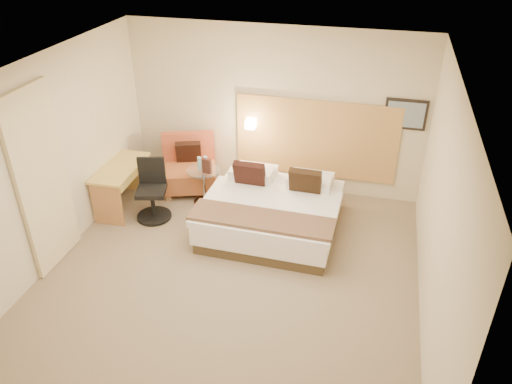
% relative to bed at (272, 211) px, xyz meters
% --- Properties ---
extents(floor, '(4.80, 5.00, 0.02)m').
position_rel_bed_xyz_m(floor, '(-0.29, -1.19, -0.32)').
color(floor, '#816E57').
rests_on(floor, ground).
extents(ceiling, '(4.80, 5.00, 0.02)m').
position_rel_bed_xyz_m(ceiling, '(-0.29, -1.19, 2.40)').
color(ceiling, white).
rests_on(ceiling, floor).
extents(wall_back, '(4.80, 0.02, 2.70)m').
position_rel_bed_xyz_m(wall_back, '(-0.29, 1.32, 1.04)').
color(wall_back, beige).
rests_on(wall_back, floor).
extents(wall_front, '(4.80, 0.02, 2.70)m').
position_rel_bed_xyz_m(wall_front, '(-0.29, -3.70, 1.04)').
color(wall_front, beige).
rests_on(wall_front, floor).
extents(wall_left, '(0.02, 5.00, 2.70)m').
position_rel_bed_xyz_m(wall_left, '(-2.70, -1.19, 1.04)').
color(wall_left, beige).
rests_on(wall_left, floor).
extents(wall_right, '(0.02, 5.00, 2.70)m').
position_rel_bed_xyz_m(wall_right, '(2.12, -1.19, 1.04)').
color(wall_right, beige).
rests_on(wall_right, floor).
extents(headboard_panel, '(2.60, 0.04, 1.30)m').
position_rel_bed_xyz_m(headboard_panel, '(0.41, 1.28, 0.64)').
color(headboard_panel, tan).
rests_on(headboard_panel, wall_back).
extents(art_frame, '(0.62, 0.03, 0.47)m').
position_rel_bed_xyz_m(art_frame, '(1.73, 1.29, 1.19)').
color(art_frame, black).
rests_on(art_frame, wall_back).
extents(art_canvas, '(0.54, 0.01, 0.39)m').
position_rel_bed_xyz_m(art_canvas, '(1.73, 1.27, 1.19)').
color(art_canvas, '#758DA2').
rests_on(art_canvas, wall_back).
extents(lamp_arm, '(0.02, 0.12, 0.02)m').
position_rel_bed_xyz_m(lamp_arm, '(-0.64, 1.23, 0.84)').
color(lamp_arm, white).
rests_on(lamp_arm, wall_back).
extents(lamp_shade, '(0.15, 0.15, 0.15)m').
position_rel_bed_xyz_m(lamp_shade, '(-0.64, 1.17, 0.84)').
color(lamp_shade, '#FFEDC6').
rests_on(lamp_shade, wall_back).
extents(curtain, '(0.06, 0.90, 2.42)m').
position_rel_bed_xyz_m(curtain, '(-2.65, -1.44, 0.91)').
color(curtain, beige).
rests_on(curtain, wall_left).
extents(bottle_a, '(0.07, 0.07, 0.21)m').
position_rel_bed_xyz_m(bottle_a, '(-1.29, 0.46, 0.39)').
color(bottle_a, '#99D5ED').
rests_on(bottle_a, side_table).
extents(bottle_b, '(0.07, 0.07, 0.21)m').
position_rel_bed_xyz_m(bottle_b, '(-1.20, 0.51, 0.39)').
color(bottle_b, '#8BB9D7').
rests_on(bottle_b, side_table).
extents(menu_folder, '(0.14, 0.07, 0.23)m').
position_rel_bed_xyz_m(menu_folder, '(-1.14, 0.38, 0.40)').
color(menu_folder, '#351B16').
rests_on(menu_folder, side_table).
extents(bed, '(1.98, 1.91, 0.94)m').
position_rel_bed_xyz_m(bed, '(0.00, 0.00, 0.00)').
color(bed, '#453722').
rests_on(bed, floor).
extents(lounge_chair, '(1.08, 1.01, 0.92)m').
position_rel_bed_xyz_m(lounge_chair, '(-1.63, 0.83, 0.06)').
color(lounge_chair, '#A3754D').
rests_on(lounge_chair, floor).
extents(side_table, '(0.58, 0.58, 0.59)m').
position_rel_bed_xyz_m(side_table, '(-1.23, 0.45, 0.02)').
color(side_table, white).
rests_on(side_table, floor).
extents(desk, '(0.57, 1.16, 0.72)m').
position_rel_bed_xyz_m(desk, '(-2.41, 0.02, 0.26)').
color(desk, '#D1B252').
rests_on(desk, floor).
extents(desk_chair, '(0.65, 0.65, 0.94)m').
position_rel_bed_xyz_m(desk_chair, '(-1.85, -0.14, 0.08)').
color(desk_chair, black).
rests_on(desk_chair, floor).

